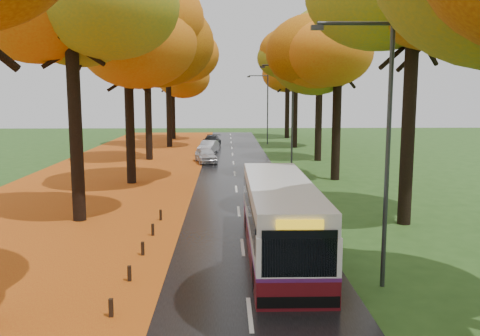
{
  "coord_description": "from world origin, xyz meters",
  "views": [
    {
      "loc": [
        -0.62,
        -6.89,
        5.92
      ],
      "look_at": [
        0.0,
        15.58,
        2.6
      ],
      "focal_mm": 38.0,
      "sensor_mm": 36.0,
      "label": 1
    }
  ],
  "objects_px": {
    "streetlamp_mid": "(289,110)",
    "car_silver": "(208,147)",
    "streetlamp_far": "(265,104)",
    "car_dark": "(211,141)",
    "bus": "(280,216)",
    "car_white": "(206,155)",
    "streetlamp_near": "(380,134)"
  },
  "relations": [
    {
      "from": "streetlamp_mid",
      "to": "streetlamp_far",
      "type": "xyz_separation_m",
      "value": [
        0.0,
        22.0,
        0.0
      ]
    },
    {
      "from": "streetlamp_near",
      "to": "car_silver",
      "type": "distance_m",
      "value": 35.56
    },
    {
      "from": "bus",
      "to": "car_silver",
      "type": "relative_size",
      "value": 2.66
    },
    {
      "from": "car_dark",
      "to": "streetlamp_mid",
      "type": "bearing_deg",
      "value": -65.43
    },
    {
      "from": "streetlamp_mid",
      "to": "streetlamp_far",
      "type": "bearing_deg",
      "value": 90.0
    },
    {
      "from": "bus",
      "to": "car_dark",
      "type": "height_order",
      "value": "bus"
    },
    {
      "from": "streetlamp_near",
      "to": "streetlamp_mid",
      "type": "xyz_separation_m",
      "value": [
        0.0,
        22.0,
        0.0
      ]
    },
    {
      "from": "streetlamp_mid",
      "to": "car_silver",
      "type": "height_order",
      "value": "streetlamp_mid"
    },
    {
      "from": "car_white",
      "to": "streetlamp_near",
      "type": "bearing_deg",
      "value": -89.2
    },
    {
      "from": "streetlamp_far",
      "to": "car_silver",
      "type": "relative_size",
      "value": 2.08
    },
    {
      "from": "car_white",
      "to": "car_silver",
      "type": "relative_size",
      "value": 0.99
    },
    {
      "from": "streetlamp_far",
      "to": "car_dark",
      "type": "xyz_separation_m",
      "value": [
        -6.18,
        -3.3,
        -4.04
      ]
    },
    {
      "from": "bus",
      "to": "car_silver",
      "type": "xyz_separation_m",
      "value": [
        -3.69,
        31.56,
        -0.77
      ]
    },
    {
      "from": "streetlamp_far",
      "to": "car_silver",
      "type": "xyz_separation_m",
      "value": [
        -6.3,
        -9.23,
        -4.04
      ]
    },
    {
      "from": "car_white",
      "to": "car_silver",
      "type": "xyz_separation_m",
      "value": [
        0.0,
        6.6,
        -0.02
      ]
    },
    {
      "from": "streetlamp_near",
      "to": "streetlamp_far",
      "type": "bearing_deg",
      "value": 90.0
    },
    {
      "from": "bus",
      "to": "car_white",
      "type": "relative_size",
      "value": 2.67
    },
    {
      "from": "bus",
      "to": "car_silver",
      "type": "height_order",
      "value": "bus"
    },
    {
      "from": "bus",
      "to": "car_silver",
      "type": "bearing_deg",
      "value": 96.83
    },
    {
      "from": "bus",
      "to": "car_white",
      "type": "distance_m",
      "value": 25.24
    },
    {
      "from": "streetlamp_near",
      "to": "streetlamp_mid",
      "type": "distance_m",
      "value": 22.0
    },
    {
      "from": "streetlamp_far",
      "to": "bus",
      "type": "height_order",
      "value": "streetlamp_far"
    },
    {
      "from": "streetlamp_far",
      "to": "bus",
      "type": "distance_m",
      "value": 41.0
    },
    {
      "from": "bus",
      "to": "car_white",
      "type": "xyz_separation_m",
      "value": [
        -3.69,
        24.96,
        -0.76
      ]
    },
    {
      "from": "streetlamp_near",
      "to": "streetlamp_far",
      "type": "distance_m",
      "value": 44.0
    },
    {
      "from": "car_silver",
      "to": "car_white",
      "type": "bearing_deg",
      "value": -77.2
    },
    {
      "from": "streetlamp_far",
      "to": "streetlamp_near",
      "type": "bearing_deg",
      "value": -90.0
    },
    {
      "from": "streetlamp_near",
      "to": "car_white",
      "type": "height_order",
      "value": "streetlamp_near"
    },
    {
      "from": "streetlamp_near",
      "to": "car_dark",
      "type": "xyz_separation_m",
      "value": [
        -6.18,
        40.7,
        -4.04
      ]
    },
    {
      "from": "streetlamp_far",
      "to": "bus",
      "type": "relative_size",
      "value": 0.78
    },
    {
      "from": "streetlamp_far",
      "to": "car_white",
      "type": "bearing_deg",
      "value": -111.69
    },
    {
      "from": "car_silver",
      "to": "bus",
      "type": "bearing_deg",
      "value": -70.52
    }
  ]
}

